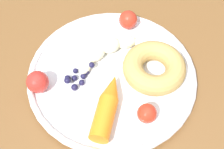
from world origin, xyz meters
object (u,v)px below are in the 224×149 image
tomato_near (128,20)px  dining_table (142,92)px  tomato_far (147,113)px  banana (112,49)px  carrot_orange (107,106)px  donut (154,68)px  tomato_mid (38,82)px  plate (112,75)px  blueberry_pile (78,77)px

tomato_near → dining_table: bearing=125.5°
dining_table → tomato_far: bearing=106.3°
banana → carrot_orange: size_ratio=0.98×
tomato_near → tomato_far: 0.21m
banana → carrot_orange: 0.12m
tomato_near → banana: bearing=84.6°
donut → tomato_mid: bearing=28.2°
plate → blueberry_pile: size_ratio=5.09×
banana → carrot_orange: carrot_orange is taller
carrot_orange → tomato_near: size_ratio=3.38×
dining_table → tomato_far: size_ratio=35.26×
carrot_orange → tomato_near: 0.20m
tomato_far → tomato_near: bearing=-63.7°
plate → carrot_orange: 0.08m
plate → tomato_mid: 0.13m
blueberry_pile → tomato_far: bearing=166.5°
blueberry_pile → tomato_far: (-0.14, 0.03, 0.01)m
donut → blueberry_pile: bearing=25.1°
donut → blueberry_pile: size_ratio=1.87×
dining_table → carrot_orange: bearing=70.6°
plate → blueberry_pile: bearing=29.3°
plate → carrot_orange: bearing=103.5°
dining_table → carrot_orange: 0.15m
tomato_mid → donut: bearing=-151.8°
donut → tomato_far: (-0.01, 0.09, -0.00)m
banana → tomato_near: size_ratio=3.30×
tomato_mid → tomato_near: bearing=-117.9°
carrot_orange → donut: donut is taller
donut → tomato_mid: tomato_mid is taller
tomato_mid → plate: bearing=-148.0°
banana → tomato_near: 0.08m
blueberry_pile → tomato_near: 0.16m
tomato_near → tomato_mid: tomato_mid is taller
blueberry_pile → tomato_near: (-0.04, -0.15, 0.01)m
banana → blueberry_pile: size_ratio=2.01×
plate → tomato_far: bearing=142.6°
plate → blueberry_pile: blueberry_pile is taller
donut → carrot_orange: bearing=61.9°
donut → tomato_far: size_ratio=3.43×
carrot_orange → plate: bearing=-76.5°
tomato_far → banana: bearing=-48.1°
banana → blueberry_pile: (0.04, 0.08, -0.00)m
banana → tomato_mid: bearing=51.0°
donut → tomato_near: same height
dining_table → blueberry_pile: bearing=30.7°
plate → tomato_far: (-0.08, 0.06, 0.02)m
donut → tomato_near: bearing=-50.2°
carrot_orange → donut: 0.11m
dining_table → tomato_far: (-0.03, 0.10, 0.10)m
banana → tomato_near: tomato_near is taller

